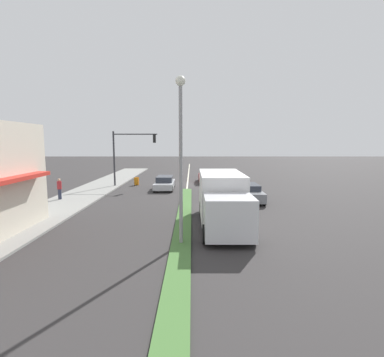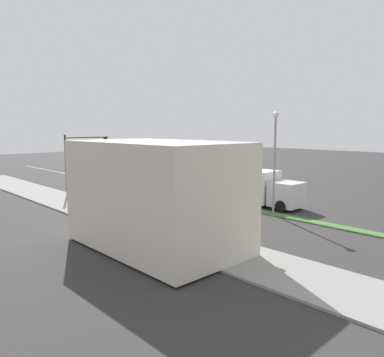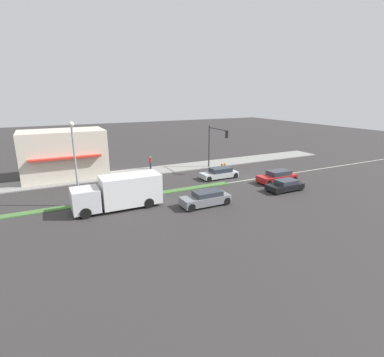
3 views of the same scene
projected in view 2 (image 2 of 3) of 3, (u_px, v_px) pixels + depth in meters
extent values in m
plane|color=#333030|center=(256.00, 211.00, 28.55)|extent=(160.00, 160.00, 0.00)
cube|color=gray|center=(169.00, 235.00, 22.06)|extent=(4.00, 73.00, 0.12)
cube|color=#477538|center=(379.00, 235.00, 22.06)|extent=(0.90, 46.00, 0.10)
cube|color=beige|center=(125.00, 185.00, 41.52)|extent=(0.16, 60.00, 0.01)
cube|color=beige|center=(157.00, 194.00, 19.46)|extent=(5.46, 9.34, 5.52)
cube|color=red|center=(199.00, 187.00, 21.54)|extent=(0.70, 7.47, 0.20)
cylinder|color=#333338|center=(66.00, 165.00, 34.63)|extent=(0.18, 0.18, 5.60)
cylinder|color=#333338|center=(87.00, 137.00, 35.82)|extent=(4.50, 0.12, 0.12)
cube|color=black|center=(105.00, 142.00, 37.21)|extent=(0.28, 0.24, 0.84)
sphere|color=red|center=(105.00, 139.00, 37.27)|extent=(0.18, 0.18, 0.18)
sphere|color=gold|center=(105.00, 142.00, 37.30)|extent=(0.18, 0.18, 0.18)
sphere|color=green|center=(105.00, 144.00, 37.34)|extent=(0.18, 0.18, 0.18)
cylinder|color=gray|center=(274.00, 166.00, 26.93)|extent=(0.16, 0.16, 7.00)
sphere|color=silver|center=(276.00, 115.00, 26.44)|extent=(0.44, 0.44, 0.44)
cylinder|color=#282D42|center=(81.00, 206.00, 27.87)|extent=(0.26, 0.26, 0.82)
cylinder|color=maroon|center=(80.00, 197.00, 27.77)|extent=(0.34, 0.34, 0.62)
sphere|color=tan|center=(80.00, 191.00, 27.72)|extent=(0.22, 0.22, 0.22)
cube|color=orange|center=(82.00, 188.00, 37.21)|extent=(0.45, 0.21, 0.84)
cube|color=orange|center=(83.00, 188.00, 36.98)|extent=(0.45, 0.21, 0.84)
cube|color=silver|center=(287.00, 194.00, 28.94)|extent=(2.28, 2.20, 1.90)
cube|color=white|center=(248.00, 184.00, 31.67)|extent=(2.40, 5.10, 2.60)
cylinder|color=black|center=(296.00, 203.00, 29.63)|extent=(0.28, 0.90, 0.90)
cylinder|color=black|center=(281.00, 206.00, 28.16)|extent=(0.28, 0.90, 0.90)
cylinder|color=black|center=(244.00, 194.00, 33.45)|extent=(0.28, 0.90, 0.90)
cylinder|color=black|center=(228.00, 197.00, 31.98)|extent=(0.28, 0.90, 0.90)
cube|color=black|center=(160.00, 177.00, 44.81)|extent=(1.73, 3.86, 0.56)
cube|color=#2D333D|center=(159.00, 173.00, 44.88)|extent=(1.47, 2.12, 0.41)
cylinder|color=black|center=(173.00, 179.00, 44.27)|extent=(0.22, 0.66, 0.66)
cylinder|color=black|center=(163.00, 180.00, 43.23)|extent=(0.22, 0.66, 0.66)
cylinder|color=black|center=(158.00, 177.00, 46.43)|extent=(0.22, 0.66, 0.66)
cylinder|color=black|center=(148.00, 178.00, 45.39)|extent=(0.22, 0.66, 0.66)
cube|color=#AD1E1E|center=(134.00, 178.00, 43.95)|extent=(1.82, 4.60, 0.66)
cube|color=#2D333D|center=(133.00, 173.00, 44.04)|extent=(1.55, 2.53, 0.49)
cylinder|color=black|center=(149.00, 180.00, 43.19)|extent=(0.22, 0.69, 0.69)
cylinder|color=black|center=(137.00, 181.00, 42.09)|extent=(0.22, 0.69, 0.69)
cylinder|color=black|center=(131.00, 177.00, 45.86)|extent=(0.22, 0.69, 0.69)
cylinder|color=black|center=(119.00, 178.00, 44.76)|extent=(0.22, 0.69, 0.69)
cube|color=#B7BABF|center=(126.00, 187.00, 37.38)|extent=(1.81, 4.48, 0.57)
cube|color=#2D333D|center=(124.00, 181.00, 37.46)|extent=(1.54, 2.46, 0.53)
cylinder|color=black|center=(143.00, 190.00, 36.63)|extent=(0.22, 0.64, 0.64)
cylinder|color=black|center=(129.00, 192.00, 35.53)|extent=(0.22, 0.64, 0.64)
cylinder|color=black|center=(123.00, 186.00, 39.26)|extent=(0.22, 0.64, 0.64)
cylinder|color=black|center=(109.00, 187.00, 38.16)|extent=(0.22, 0.64, 0.64)
cube|color=slate|center=(218.00, 185.00, 38.01)|extent=(1.76, 4.49, 0.70)
cube|color=#2D333D|center=(216.00, 179.00, 38.10)|extent=(1.50, 2.47, 0.43)
cylinder|color=black|center=(237.00, 188.00, 37.28)|extent=(0.22, 0.71, 0.71)
cylinder|color=black|center=(226.00, 190.00, 36.22)|extent=(0.22, 0.71, 0.71)
cylinder|color=black|center=(211.00, 184.00, 39.85)|extent=(0.22, 0.71, 0.71)
cylinder|color=black|center=(200.00, 186.00, 38.79)|extent=(0.22, 0.71, 0.71)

